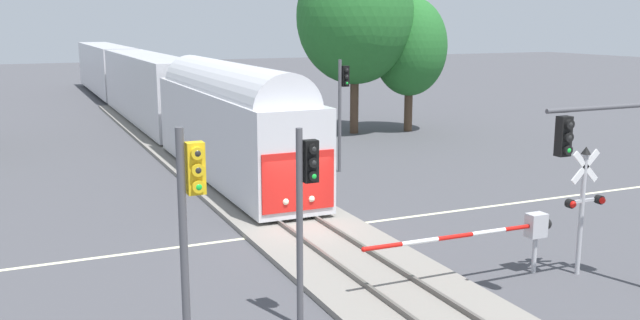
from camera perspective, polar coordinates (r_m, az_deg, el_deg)
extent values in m
plane|color=#47474C|center=(24.83, -1.32, -5.80)|extent=(220.00, 220.00, 0.00)
cube|color=beige|center=(24.83, -1.32, -5.79)|extent=(44.00, 0.20, 0.01)
cube|color=gray|center=(24.80, -1.32, -5.60)|extent=(4.40, 80.00, 0.18)
cube|color=#56514C|center=(24.50, -2.87, -5.43)|extent=(0.10, 80.00, 0.14)
cube|color=#56514C|center=(25.03, 0.20, -5.06)|extent=(0.10, 80.00, 0.14)
cube|color=silver|center=(32.31, -7.32, 2.25)|extent=(3.00, 16.33, 3.90)
cube|color=red|center=(24.83, -1.78, -1.77)|extent=(2.76, 0.08, 2.15)
cylinder|color=silver|center=(32.08, -7.40, 5.48)|extent=(2.76, 14.70, 2.76)
sphere|color=#F4F2CC|center=(24.81, -2.83, -3.42)|extent=(0.24, 0.24, 0.24)
sphere|color=#F4F2CC|center=(25.18, -0.71, -3.18)|extent=(0.24, 0.24, 0.24)
cube|color=silver|center=(51.63, -13.84, 5.77)|extent=(3.00, 21.89, 4.60)
cube|color=black|center=(51.89, -12.20, 6.20)|extent=(0.04, 19.70, 0.90)
cube|color=#193899|center=(52.03, -12.13, 4.61)|extent=(0.04, 20.14, 0.36)
cube|color=silver|center=(74.10, -17.08, 7.18)|extent=(3.00, 21.89, 4.60)
cube|color=black|center=(74.28, -15.93, 7.49)|extent=(0.04, 19.70, 0.90)
cube|color=#193899|center=(74.38, -15.86, 6.37)|extent=(0.04, 20.14, 0.36)
cylinder|color=#B7B7BC|center=(21.64, 17.09, -7.39)|extent=(0.14, 0.14, 1.10)
cube|color=#B7B7BC|center=(21.37, 17.23, -5.10)|extent=(0.56, 0.40, 0.70)
sphere|color=black|center=(21.60, 17.93, -4.97)|extent=(0.36, 0.36, 0.36)
cylinder|color=red|center=(21.01, 16.06, -5.30)|extent=(1.13, 0.12, 0.13)
cylinder|color=white|center=(20.32, 13.60, -5.72)|extent=(1.13, 0.12, 0.13)
cylinder|color=red|center=(19.67, 10.97, -6.15)|extent=(1.13, 0.12, 0.13)
cylinder|color=white|center=(19.06, 8.15, -6.60)|extent=(1.13, 0.12, 0.13)
cylinder|color=red|center=(18.50, 5.16, -7.06)|extent=(1.13, 0.12, 0.13)
sphere|color=red|center=(18.24, 3.59, -7.30)|extent=(0.14, 0.14, 0.14)
cylinder|color=#B2B2B7|center=(21.58, 20.55, -4.24)|extent=(0.14, 0.14, 3.57)
cube|color=white|center=(21.25, 20.85, -0.51)|extent=(0.98, 0.05, 0.98)
cube|color=white|center=(21.25, 20.85, -0.51)|extent=(0.98, 0.05, 0.98)
cube|color=#B2B2B7|center=(21.48, 20.63, -3.13)|extent=(1.10, 0.08, 0.08)
cylinder|color=black|center=(21.03, 19.74, -3.37)|extent=(0.26, 0.18, 0.26)
cylinder|color=black|center=(21.79, 21.84, -3.02)|extent=(0.26, 0.18, 0.26)
sphere|color=red|center=(20.96, 19.93, -3.43)|extent=(0.20, 0.20, 0.20)
sphere|color=red|center=(21.73, 22.03, -3.07)|extent=(0.20, 0.20, 0.20)
cone|color=black|center=(21.17, 20.90, 0.74)|extent=(0.28, 0.28, 0.22)
cylinder|color=#4C4C51|center=(33.94, 1.62, 3.58)|extent=(0.16, 0.16, 5.48)
cube|color=black|center=(33.86, 2.07, 6.86)|extent=(0.34, 0.26, 1.00)
sphere|color=#262626|center=(33.70, 2.18, 7.38)|extent=(0.20, 0.20, 0.20)
cylinder|color=black|center=(33.67, 2.21, 7.38)|extent=(0.24, 0.10, 0.24)
sphere|color=#262626|center=(33.72, 2.18, 6.84)|extent=(0.20, 0.20, 0.20)
cylinder|color=black|center=(33.70, 2.20, 6.84)|extent=(0.24, 0.10, 0.24)
sphere|color=green|center=(33.75, 2.17, 6.30)|extent=(0.20, 0.20, 0.20)
cylinder|color=black|center=(33.72, 2.20, 6.29)|extent=(0.24, 0.10, 0.24)
cylinder|color=#4C4C51|center=(13.84, -11.00, -8.40)|extent=(0.16, 0.16, 5.36)
cube|color=gold|center=(13.39, -10.14, -0.66)|extent=(0.34, 0.26, 1.00)
sphere|color=#262626|center=(13.19, -10.02, 0.57)|extent=(0.20, 0.20, 0.20)
cylinder|color=gold|center=(13.16, -9.99, 0.55)|extent=(0.24, 0.10, 0.24)
sphere|color=#262626|center=(13.25, -9.98, -0.79)|extent=(0.20, 0.20, 0.20)
cylinder|color=gold|center=(13.22, -9.95, -0.81)|extent=(0.24, 0.10, 0.24)
sphere|color=green|center=(13.32, -9.93, -2.13)|extent=(0.20, 0.20, 0.20)
cylinder|color=gold|center=(13.29, -9.90, -2.16)|extent=(0.24, 0.10, 0.24)
cylinder|color=#4C4C51|center=(16.58, -1.67, -5.74)|extent=(0.16, 0.16, 4.88)
cube|color=black|center=(16.28, -0.80, -0.10)|extent=(0.34, 0.26, 1.00)
sphere|color=#262626|center=(16.09, -0.59, 0.92)|extent=(0.20, 0.20, 0.20)
cylinder|color=black|center=(16.06, -0.54, 0.91)|extent=(0.24, 0.10, 0.24)
sphere|color=#262626|center=(16.15, -0.58, -0.19)|extent=(0.20, 0.20, 0.20)
cylinder|color=black|center=(16.12, -0.54, -0.21)|extent=(0.24, 0.10, 0.24)
sphere|color=green|center=(16.22, -0.58, -1.30)|extent=(0.20, 0.20, 0.20)
cylinder|color=black|center=(16.19, -0.54, -1.32)|extent=(0.24, 0.10, 0.24)
cylinder|color=#4C4C51|center=(19.17, 22.34, 3.99)|extent=(3.86, 0.12, 0.12)
cube|color=black|center=(18.31, 19.25, 1.84)|extent=(0.34, 0.26, 1.00)
sphere|color=#262626|center=(18.16, 19.64, 2.76)|extent=(0.20, 0.20, 0.20)
cylinder|color=black|center=(18.14, 19.71, 2.75)|extent=(0.24, 0.10, 0.24)
sphere|color=#262626|center=(18.20, 19.58, 1.77)|extent=(0.20, 0.20, 0.20)
cylinder|color=black|center=(18.18, 19.64, 1.75)|extent=(0.24, 0.10, 0.24)
sphere|color=green|center=(18.26, 19.51, 0.78)|extent=(0.20, 0.20, 0.20)
cylinder|color=black|center=(18.23, 19.57, 0.76)|extent=(0.24, 0.10, 0.24)
cylinder|color=#4C3828|center=(47.30, 7.22, 4.28)|extent=(0.55, 0.55, 3.20)
ellipsoid|color=#236628|center=(46.98, 7.34, 9.17)|extent=(4.92, 4.92, 6.48)
cylinder|color=#4C3828|center=(46.02, 2.82, 4.87)|extent=(0.56, 0.56, 4.32)
ellipsoid|color=#236628|center=(45.73, 2.88, 11.60)|extent=(7.56, 7.56, 8.62)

